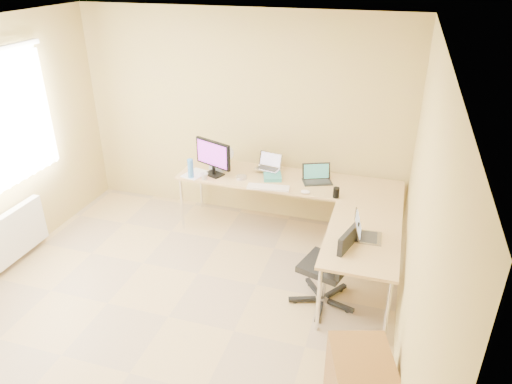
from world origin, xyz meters
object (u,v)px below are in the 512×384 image
(office_chair, at_px, (325,260))
(monitor, at_px, (213,158))
(desk_main, at_px, (288,206))
(mug, at_px, (204,176))
(laptop_return, at_px, (368,229))
(laptop_center, at_px, (268,162))
(water_bottle, at_px, (191,169))
(desk_fan, at_px, (227,156))
(desk_return, at_px, (360,266))
(keyboard, at_px, (268,187))
(laptop_black, at_px, (318,174))

(office_chair, bearing_deg, monitor, 162.27)
(desk_main, bearing_deg, monitor, -171.48)
(desk_main, distance_m, mug, 1.08)
(mug, relative_size, laptop_return, 0.29)
(monitor, relative_size, office_chair, 0.56)
(laptop_center, height_order, water_bottle, same)
(monitor, xyz_separation_m, desk_fan, (0.05, 0.33, -0.10))
(desk_return, relative_size, laptop_center, 4.39)
(monitor, height_order, laptop_center, monitor)
(laptop_center, height_order, desk_fan, desk_fan)
(keyboard, bearing_deg, mug, 172.70)
(mug, bearing_deg, monitor, 70.74)
(desk_main, relative_size, laptop_black, 7.96)
(water_bottle, relative_size, office_chair, 0.26)
(desk_main, xyz_separation_m, office_chair, (0.66, -1.19, 0.14))
(mug, height_order, desk_fan, desk_fan)
(desk_return, height_order, water_bottle, water_bottle)
(desk_return, height_order, office_chair, office_chair)
(desk_fan, xyz_separation_m, laptop_return, (1.86, -1.24, -0.02))
(desk_fan, bearing_deg, laptop_black, -12.27)
(desk_return, relative_size, water_bottle, 5.44)
(desk_main, xyz_separation_m, laptop_return, (1.01, -1.04, 0.47))
(office_chair, bearing_deg, mug, 167.47)
(desk_return, relative_size, monitor, 2.52)
(keyboard, distance_m, desk_fan, 0.85)
(keyboard, bearing_deg, laptop_return, -39.53)
(laptop_center, xyz_separation_m, office_chair, (0.94, -1.31, -0.37))
(keyboard, height_order, office_chair, office_chair)
(laptop_return, bearing_deg, water_bottle, 68.29)
(monitor, relative_size, keyboard, 1.07)
(monitor, relative_size, laptop_center, 1.74)
(monitor, bearing_deg, desk_return, -2.91)
(desk_main, relative_size, desk_fan, 10.81)
(laptop_center, bearing_deg, desk_main, -12.36)
(desk_main, distance_m, desk_return, 1.40)
(monitor, distance_m, laptop_black, 1.25)
(desk_main, relative_size, desk_return, 2.04)
(desk_return, bearing_deg, laptop_black, 121.79)
(desk_return, xyz_separation_m, mug, (-1.93, 0.70, 0.41))
(desk_return, xyz_separation_m, keyboard, (-1.14, 0.70, 0.38))
(laptop_black, xyz_separation_m, desk_fan, (-1.19, 0.17, 0.02))
(mug, bearing_deg, desk_fan, 77.71)
(monitor, distance_m, keyboard, 0.78)
(water_bottle, relative_size, desk_fan, 0.97)
(desk_main, relative_size, monitor, 5.14)
(desk_main, relative_size, office_chair, 2.90)
(desk_return, xyz_separation_m, laptop_black, (-0.64, 1.03, 0.47))
(water_bottle, bearing_deg, laptop_return, -19.18)
(laptop_center, distance_m, water_bottle, 0.94)
(laptop_center, xyz_separation_m, keyboard, (0.12, -0.42, -0.13))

